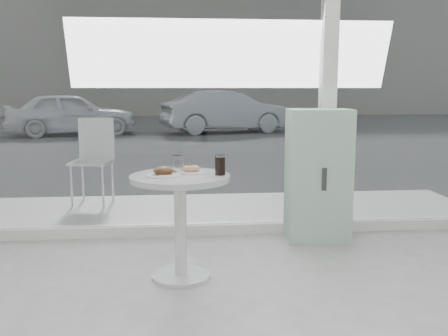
{
  "coord_description": "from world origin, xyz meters",
  "views": [
    {
      "loc": [
        -0.51,
        -1.63,
        1.39
      ],
      "look_at": [
        -0.2,
        1.7,
        0.85
      ],
      "focal_mm": 40.0,
      "sensor_mm": 36.0,
      "label": 1
    }
  ],
  "objects": [
    {
      "name": "patio_deck",
      "position": [
        0.0,
        3.8,
        0.03
      ],
      "size": [
        5.6,
        1.6,
        0.05
      ],
      "primitive_type": "cube",
      "color": "silver",
      "rests_on": "ground"
    },
    {
      "name": "storefront",
      "position": [
        0.07,
        3.0,
        1.71
      ],
      "size": [
        5.0,
        0.14,
        3.0
      ],
      "color": "white",
      "rests_on": "ground"
    },
    {
      "name": "plate_fritter",
      "position": [
        -0.61,
        1.87,
        0.8
      ],
      "size": [
        0.24,
        0.24,
        0.07
      ],
      "color": "white",
      "rests_on": "main_table"
    },
    {
      "name": "plate_donut",
      "position": [
        -0.42,
        1.99,
        0.79
      ],
      "size": [
        0.22,
        0.22,
        0.05
      ],
      "color": "white",
      "rests_on": "main_table"
    },
    {
      "name": "main_table",
      "position": [
        -0.5,
        1.9,
        0.55
      ],
      "size": [
        0.72,
        0.72,
        0.77
      ],
      "color": "silver",
      "rests_on": "ground"
    },
    {
      "name": "water_tumbler_a",
      "position": [
        -0.52,
        2.06,
        0.82
      ],
      "size": [
        0.07,
        0.07,
        0.12
      ],
      "color": "white",
      "rests_on": "main_table"
    },
    {
      "name": "patio_chair",
      "position": [
        -1.5,
        4.25,
        0.61
      ],
      "size": [
        0.49,
        0.49,
        0.99
      ],
      "rotation": [
        0.0,
        0.0,
        -0.17
      ],
      "color": "silver",
      "rests_on": "patio_deck"
    },
    {
      "name": "street",
      "position": [
        0.0,
        16.0,
        -0.0
      ],
      "size": [
        40.0,
        24.0,
        0.0
      ],
      "primitive_type": "cube",
      "color": "#363636",
      "rests_on": "ground"
    },
    {
      "name": "far_building",
      "position": [
        0.0,
        25.0,
        4.0
      ],
      "size": [
        40.0,
        2.0,
        8.0
      ],
      "primitive_type": "cube",
      "color": "gray",
      "rests_on": "ground"
    },
    {
      "name": "car_white",
      "position": [
        -3.67,
        13.64,
        0.64
      ],
      "size": [
        4.0,
        2.36,
        1.28
      ],
      "primitive_type": "imported",
      "rotation": [
        0.0,
        0.0,
        1.81
      ],
      "color": "white",
      "rests_on": "street"
    },
    {
      "name": "cola_glass",
      "position": [
        -0.21,
        1.88,
        0.84
      ],
      "size": [
        0.08,
        0.08,
        0.14
      ],
      "color": "white",
      "rests_on": "main_table"
    },
    {
      "name": "mint_cabinet",
      "position": [
        0.76,
        2.74,
        0.6
      ],
      "size": [
        0.57,
        0.4,
        1.2
      ],
      "rotation": [
        0.0,
        0.0,
        -0.04
      ],
      "color": "#86AB9A",
      "rests_on": "ground"
    },
    {
      "name": "water_tumbler_b",
      "position": [
        -0.44,
        2.05,
        0.82
      ],
      "size": [
        0.07,
        0.07,
        0.11
      ],
      "color": "white",
      "rests_on": "main_table"
    },
    {
      "name": "car_silver",
      "position": [
        1.0,
        13.98,
        0.66
      ],
      "size": [
        4.22,
        2.35,
        1.32
      ],
      "primitive_type": "imported",
      "rotation": [
        0.0,
        0.0,
        1.82
      ],
      "color": "#A1A4A8",
      "rests_on": "street"
    }
  ]
}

